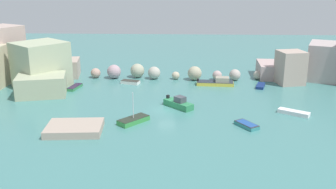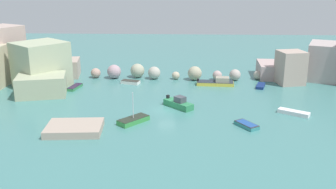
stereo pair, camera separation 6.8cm
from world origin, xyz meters
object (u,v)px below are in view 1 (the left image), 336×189
object	(u,v)px
stone_dock	(75,128)
moored_boat_4	(179,104)
moored_boat_0	(133,120)
moored_boat_6	(75,87)
moored_boat_2	(247,125)
moored_boat_3	(261,86)
moored_boat_1	(130,82)
moored_boat_7	(294,113)
moored_boat_5	(217,82)

from	to	relation	value
stone_dock	moored_boat_4	size ratio (longest dim) A/B	1.48
moored_boat_0	moored_boat_4	distance (m)	8.98
moored_boat_6	moored_boat_2	bearing A→B (deg)	-111.16
moored_boat_3	moored_boat_4	bearing A→B (deg)	-33.54
moored_boat_1	moored_boat_4	world-z (taller)	moored_boat_4
moored_boat_3	moored_boat_7	size ratio (longest dim) A/B	0.87
moored_boat_1	moored_boat_6	bearing A→B (deg)	-142.59
moored_boat_3	moored_boat_5	bearing A→B (deg)	-80.70
moored_boat_0	moored_boat_3	world-z (taller)	moored_boat_0
moored_boat_0	moored_boat_2	xyz separation A→B (m)	(15.32, -0.89, -0.08)
stone_dock	moored_boat_3	world-z (taller)	stone_dock
stone_dock	moored_boat_2	distance (m)	22.66
stone_dock	moored_boat_6	xyz separation A→B (m)	(-5.55, 19.74, -0.22)
moored_boat_0	moored_boat_4	xyz separation A→B (m)	(6.09, 6.60, 0.28)
moored_boat_0	moored_boat_2	bearing A→B (deg)	-51.89
moored_boat_6	moored_boat_7	size ratio (longest dim) A/B	0.93
moored_boat_5	moored_boat_0	bearing A→B (deg)	-119.67
moored_boat_0	moored_boat_7	distance (m)	23.29
moored_boat_3	moored_boat_1	bearing A→B (deg)	-75.91
stone_dock	moored_boat_5	world-z (taller)	moored_boat_5
moored_boat_1	moored_boat_2	size ratio (longest dim) A/B	1.00
moored_boat_4	moored_boat_5	xyz separation A→B (m)	(6.91, 13.10, -0.11)
moored_boat_2	moored_boat_4	bearing A→B (deg)	16.99
moored_boat_5	moored_boat_7	world-z (taller)	moored_boat_5
moored_boat_3	moored_boat_4	size ratio (longest dim) A/B	0.81
moored_boat_5	moored_boat_6	world-z (taller)	moored_boat_5
moored_boat_3	moored_boat_5	xyz separation A→B (m)	(-7.82, 1.10, 0.29)
moored_boat_5	stone_dock	bearing A→B (deg)	-127.24
moored_boat_3	moored_boat_4	distance (m)	19.00
moored_boat_2	moored_boat_3	distance (m)	20.25
moored_boat_1	moored_boat_4	bearing A→B (deg)	-39.17
moored_boat_4	moored_boat_5	world-z (taller)	moored_boat_4
moored_boat_2	moored_boat_3	bearing A→B (deg)	-49.72
stone_dock	moored_boat_5	distance (m)	30.78
moored_boat_3	moored_boat_6	distance (m)	33.64
moored_boat_3	moored_boat_0	bearing A→B (deg)	-30.93
stone_dock	moored_boat_6	size ratio (longest dim) A/B	1.70
stone_dock	moored_boat_6	world-z (taller)	stone_dock
moored_boat_4	moored_boat_7	size ratio (longest dim) A/B	1.07
moored_boat_1	moored_boat_4	size ratio (longest dim) A/B	0.78
moored_boat_2	stone_dock	bearing A→B (deg)	62.76
stone_dock	moored_boat_1	bearing A→B (deg)	80.35
moored_boat_0	stone_dock	bearing A→B (deg)	157.62
stone_dock	moored_boat_1	xyz separation A→B (m)	(3.99, 23.48, -0.17)
moored_boat_5	moored_boat_4	bearing A→B (deg)	-114.06
moored_boat_0	moored_boat_6	world-z (taller)	moored_boat_0
moored_boat_1	moored_boat_3	bearing A→B (deg)	12.77
moored_boat_6	moored_boat_3	bearing A→B (deg)	-75.73
moored_boat_1	moored_boat_4	distance (m)	16.26
moored_boat_3	moored_boat_4	world-z (taller)	moored_boat_4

